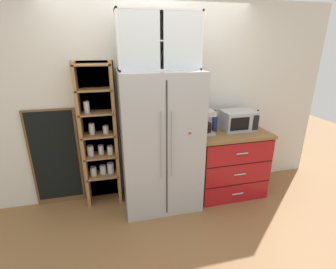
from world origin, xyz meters
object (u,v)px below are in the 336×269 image
(chalkboard_menu, at_px, (56,158))
(mug_navy, at_px, (232,129))
(bottle_cobalt, at_px, (215,122))
(coffee_maker, at_px, (206,122))
(refrigerator, at_px, (160,142))
(bottle_clear, at_px, (257,120))
(microwave, at_px, (238,120))

(chalkboard_menu, bearing_deg, mug_navy, -7.85)
(mug_navy, bearing_deg, bottle_cobalt, 157.12)
(coffee_maker, xyz_separation_m, bottle_cobalt, (0.15, 0.06, -0.03))
(coffee_maker, height_order, bottle_cobalt, coffee_maker)
(refrigerator, bearing_deg, mug_navy, 0.17)
(refrigerator, xyz_separation_m, bottle_cobalt, (0.76, 0.10, 0.18))
(refrigerator, relative_size, bottle_cobalt, 6.07)
(bottle_cobalt, height_order, chalkboard_menu, chalkboard_menu)
(bottle_cobalt, bearing_deg, refrigerator, -172.87)
(bottle_cobalt, relative_size, chalkboard_menu, 0.22)
(coffee_maker, relative_size, bottle_cobalt, 1.08)
(coffee_maker, height_order, chalkboard_menu, chalkboard_menu)
(refrigerator, bearing_deg, chalkboard_menu, 166.26)
(bottle_clear, relative_size, chalkboard_menu, 0.19)
(refrigerator, height_order, bottle_cobalt, refrigerator)
(coffee_maker, distance_m, bottle_clear, 0.79)
(coffee_maker, bearing_deg, chalkboard_menu, 171.55)
(microwave, xyz_separation_m, chalkboard_menu, (-2.39, 0.24, -0.40))
(microwave, distance_m, bottle_clear, 0.31)
(refrigerator, height_order, coffee_maker, refrigerator)
(refrigerator, distance_m, bottle_cobalt, 0.79)
(refrigerator, xyz_separation_m, mug_navy, (0.98, 0.00, 0.09))
(mug_navy, height_order, bottle_clear, bottle_clear)
(refrigerator, xyz_separation_m, chalkboard_menu, (-1.30, 0.32, -0.22))
(coffee_maker, height_order, mug_navy, coffee_maker)
(refrigerator, distance_m, coffee_maker, 0.65)
(coffee_maker, bearing_deg, bottle_clear, 4.60)
(mug_navy, relative_size, bottle_clear, 0.45)
(bottle_cobalt, xyz_separation_m, bottle_clear, (0.64, 0.00, -0.02))
(microwave, distance_m, coffee_maker, 0.48)
(microwave, distance_m, bottle_cobalt, 0.33)
(refrigerator, height_order, bottle_clear, refrigerator)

